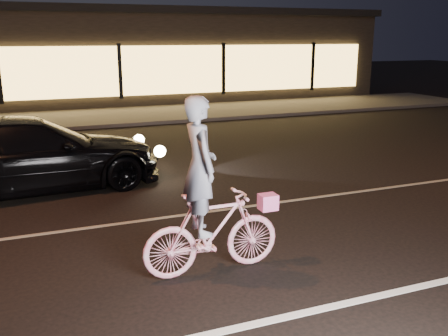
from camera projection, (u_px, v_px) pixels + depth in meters
name	position (u px, v px, depth m)	size (l,w,h in m)	color
ground	(310.00, 248.00, 7.25)	(90.00, 90.00, 0.00)	black
lane_stripe_near	(376.00, 296.00, 5.90)	(60.00, 0.12, 0.01)	silver
lane_stripe_far	(252.00, 206.00, 9.04)	(60.00, 0.10, 0.01)	gray
sidewalk	(131.00, 116.00, 18.91)	(30.00, 4.00, 0.12)	#383533
storefront	(104.00, 54.00, 23.74)	(25.40, 8.42, 4.20)	black
cyclist	(209.00, 213.00, 6.30)	(1.84, 0.63, 2.31)	#F34071
sedan	(31.00, 154.00, 9.79)	(5.26, 2.60, 1.47)	black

